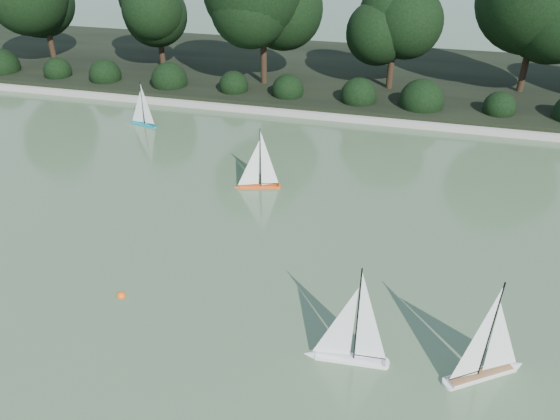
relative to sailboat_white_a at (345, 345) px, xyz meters
name	(u,v)px	position (x,y,z in m)	size (l,w,h in m)	color
ground	(256,330)	(-1.37, 0.27, -0.26)	(80.00, 80.00, 0.00)	#344C2D
pond_coping	(346,117)	(-1.37, 9.27, -0.17)	(40.00, 0.35, 0.18)	gray
far_bank	(363,76)	(-1.37, 13.27, -0.11)	(40.00, 8.00, 0.30)	black
tree_line	(405,11)	(-0.14, 11.70, 2.38)	(26.31, 3.93, 4.39)	black
shrub_hedge	(351,95)	(-1.37, 10.17, 0.19)	(29.10, 1.10, 1.10)	black
sailboat_white_a	(345,345)	(0.00, 0.00, 0.00)	(1.23, 0.27, 1.67)	white
sailboat_white_b	(490,360)	(1.94, 0.22, 0.01)	(1.17, 0.85, 1.77)	silver
sailboat_orange	(255,178)	(-2.71, 4.65, -0.03)	(1.07, 0.46, 1.48)	#EC4E15
sailboat_teal	(141,118)	(-6.92, 7.47, -0.05)	(0.98, 0.38, 1.34)	#077C93
race_buoy	(121,296)	(-3.75, 0.47, -0.26)	(0.15, 0.15, 0.15)	#FF550D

